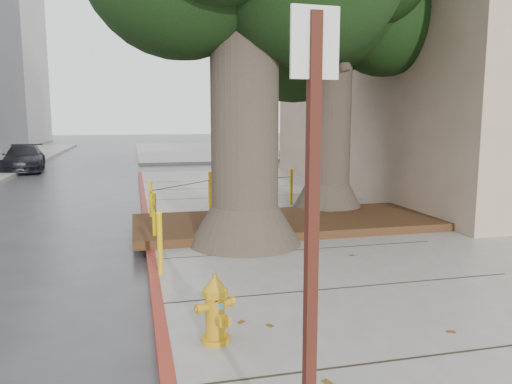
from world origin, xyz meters
TOP-DOWN VIEW (x-y plane):
  - ground at (0.00, 0.00)m, footprint 140.00×140.00m
  - sidewalk_far at (6.00, 30.00)m, footprint 16.00×20.00m
  - curb_red at (-2.00, 2.50)m, footprint 0.14×26.00m
  - planter_bed at (0.90, 3.90)m, footprint 6.40×2.60m
  - building_corner at (10.00, 8.50)m, footprint 12.00×13.00m
  - building_side_white at (16.00, 26.00)m, footprint 10.00×10.00m
  - building_side_grey at (22.00, 32.00)m, footprint 12.00×14.00m
  - tree_far at (2.64, 5.32)m, footprint 4.50×3.80m
  - bollard_ring at (-0.87, 4.38)m, footprint 3.79×5.39m
  - fire_hydrant at (-1.48, -1.21)m, footprint 0.38×0.38m
  - signpost at (-1.23, -3.27)m, footprint 0.29×0.07m
  - car_silver at (6.54, 18.11)m, footprint 3.20×1.31m
  - car_red at (7.36, 17.62)m, footprint 3.61×1.58m
  - car_dark at (-7.08, 18.53)m, footprint 2.10×4.27m

SIDE VIEW (x-z plane):
  - ground at x=0.00m, z-range 0.00..0.00m
  - sidewalk_far at x=6.00m, z-range 0.00..0.15m
  - curb_red at x=-2.00m, z-range -0.01..0.15m
  - planter_bed at x=0.90m, z-range 0.15..0.31m
  - fire_hydrant at x=-1.48m, z-range 0.14..0.86m
  - car_silver at x=6.54m, z-range 0.00..1.09m
  - car_red at x=7.36m, z-range 0.00..1.16m
  - car_dark at x=-7.08m, z-range 0.00..1.20m
  - bollard_ring at x=-0.87m, z-range 0.19..1.14m
  - signpost at x=-1.23m, z-range 0.34..3.21m
  - building_side_white at x=16.00m, z-range 0.00..9.00m
  - building_corner at x=10.00m, z-range 0.00..10.00m
  - tree_far at x=2.64m, z-range 1.43..8.60m
  - building_side_grey at x=22.00m, z-range 0.00..12.00m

